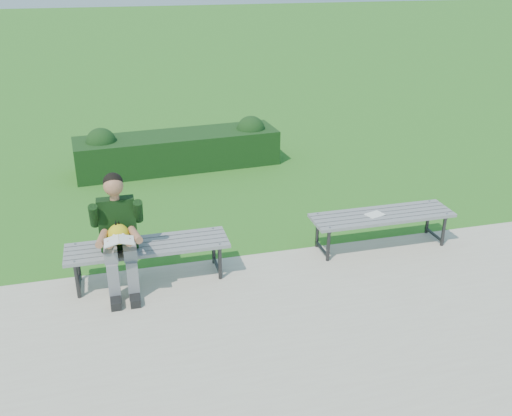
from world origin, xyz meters
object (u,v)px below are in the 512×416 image
paper_sheet (375,214)px  hedge (178,149)px  bench_right (382,218)px  bench_left (148,249)px  seated_boy (118,231)px

paper_sheet → hedge: bearing=118.1°
bench_right → bench_left: bearing=-178.4°
bench_right → paper_sheet: bearing=-180.0°
hedge → seated_boy: 4.04m
bench_left → bench_right: size_ratio=1.00×
hedge → bench_left: (-0.84, -3.77, 0.08)m
hedge → paper_sheet: bearing=-61.9°
hedge → seated_boy: size_ratio=2.69×
bench_left → paper_sheet: 2.81m
bench_right → paper_sheet: 0.12m
hedge → paper_sheet: 4.18m
bench_left → seated_boy: 0.43m
hedge → bench_right: hedge is taller
hedge → bench_right: 4.22m
bench_right → hedge: bearing=119.3°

